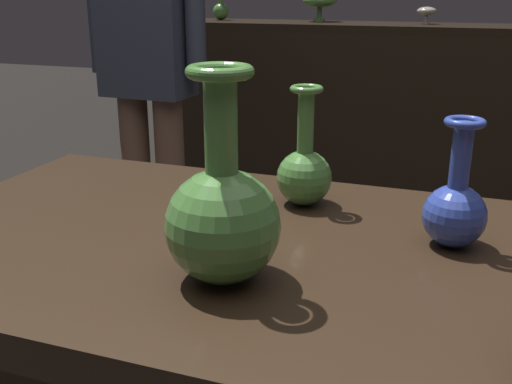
% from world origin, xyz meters
% --- Properties ---
extents(back_display_shelf, '(2.60, 0.40, 0.99)m').
position_xyz_m(back_display_shelf, '(0.00, 2.20, 0.49)').
color(back_display_shelf, black).
rests_on(back_display_shelf, ground_plane).
extents(vase_centerpiece, '(0.15, 0.15, 0.27)m').
position_xyz_m(vase_centerpiece, '(-0.04, -0.12, 0.89)').
color(vase_centerpiece, '#477A38').
rests_on(vase_centerpiece, display_plinth).
extents(vase_tall_behind, '(0.09, 0.09, 0.20)m').
position_xyz_m(vase_tall_behind, '(-0.02, 0.18, 0.86)').
color(vase_tall_behind, '#477A38').
rests_on(vase_tall_behind, display_plinth).
extents(vase_left_accent, '(0.09, 0.09, 0.19)m').
position_xyz_m(vase_left_accent, '(0.22, 0.09, 0.86)').
color(vase_left_accent, '#2D429E').
rests_on(vase_left_accent, display_plinth).
extents(shelf_vase_left, '(0.17, 0.17, 0.13)m').
position_xyz_m(shelf_vase_left, '(-0.52, 2.28, 1.09)').
color(shelf_vase_left, '#477A38').
rests_on(shelf_vase_left, back_display_shelf).
extents(shelf_vase_far_left, '(0.08, 0.08, 0.17)m').
position_xyz_m(shelf_vase_far_left, '(-1.04, 2.25, 1.04)').
color(shelf_vase_far_left, '#477A38').
rests_on(shelf_vase_far_left, back_display_shelf).
extents(shelf_vase_center, '(0.09, 0.09, 0.08)m').
position_xyz_m(shelf_vase_center, '(0.00, 2.23, 1.05)').
color(shelf_vase_center, gray).
rests_on(shelf_vase_center, back_display_shelf).
extents(visitor_near_left, '(0.47, 0.19, 1.57)m').
position_xyz_m(visitor_near_left, '(-0.88, 1.18, 0.92)').
color(visitor_near_left, brown).
rests_on(visitor_near_left, ground_plane).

